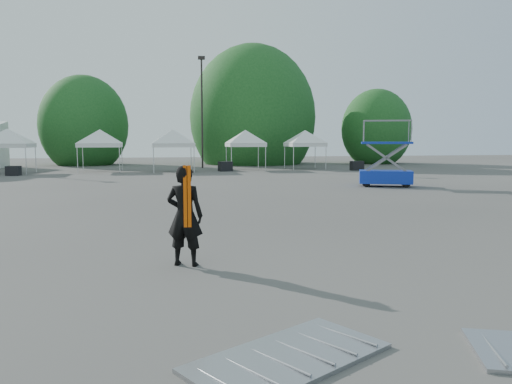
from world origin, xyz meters
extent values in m
plane|color=#474442|center=(0.00, 0.00, 0.00)|extent=(120.00, 120.00, 0.00)
cylinder|color=black|center=(3.00, 32.00, 4.75)|extent=(0.16, 0.16, 9.50)
cube|color=black|center=(3.00, 32.00, 9.65)|extent=(0.60, 0.25, 0.30)
cylinder|color=#382314|center=(-8.00, 40.00, 1.14)|extent=(0.36, 0.36, 2.27)
ellipsoid|color=#194D1B|center=(-8.00, 40.00, 3.94)|extent=(4.16, 4.16, 4.78)
cylinder|color=#382314|center=(9.00, 39.00, 1.40)|extent=(0.36, 0.36, 2.80)
ellipsoid|color=#194D1B|center=(9.00, 39.00, 4.85)|extent=(5.12, 5.12, 5.89)
cylinder|color=#382314|center=(22.00, 37.00, 1.05)|extent=(0.36, 0.36, 2.10)
ellipsoid|color=#194D1B|center=(22.00, 37.00, 3.64)|extent=(3.84, 3.84, 4.42)
cylinder|color=silver|center=(-10.33, 25.98, 1.00)|extent=(0.06, 0.06, 2.00)
cylinder|color=silver|center=(-10.33, 29.11, 1.00)|extent=(0.06, 0.06, 2.00)
cube|color=white|center=(-11.90, 27.55, 2.08)|extent=(3.33, 3.33, 0.30)
pyramid|color=white|center=(-11.90, 27.55, 3.33)|extent=(4.71, 4.71, 1.10)
cylinder|color=silver|center=(-6.96, 27.11, 1.00)|extent=(0.06, 0.06, 2.00)
cylinder|color=silver|center=(-3.87, 27.11, 1.00)|extent=(0.06, 0.06, 2.00)
cylinder|color=silver|center=(-6.96, 30.20, 1.00)|extent=(0.06, 0.06, 2.00)
cylinder|color=silver|center=(-3.87, 30.20, 1.00)|extent=(0.06, 0.06, 2.00)
cube|color=white|center=(-5.41, 28.66, 2.08)|extent=(3.29, 3.29, 0.30)
pyramid|color=white|center=(-5.41, 28.66, 3.33)|extent=(4.65, 4.65, 1.10)
cylinder|color=silver|center=(-1.31, 25.84, 1.00)|extent=(0.06, 0.06, 2.00)
cylinder|color=silver|center=(1.74, 25.84, 1.00)|extent=(0.06, 0.06, 2.00)
cylinder|color=silver|center=(-1.31, 28.89, 1.00)|extent=(0.06, 0.06, 2.00)
cylinder|color=silver|center=(1.74, 28.89, 1.00)|extent=(0.06, 0.06, 2.00)
cube|color=white|center=(0.22, 27.36, 2.08)|extent=(3.25, 3.25, 0.30)
pyramid|color=white|center=(0.22, 27.36, 3.33)|extent=(4.60, 4.60, 1.10)
cylinder|color=silver|center=(4.84, 27.09, 1.00)|extent=(0.06, 0.06, 2.00)
cylinder|color=silver|center=(7.66, 27.09, 1.00)|extent=(0.06, 0.06, 2.00)
cylinder|color=silver|center=(4.84, 29.92, 1.00)|extent=(0.06, 0.06, 2.00)
cylinder|color=silver|center=(7.66, 29.92, 1.00)|extent=(0.06, 0.06, 2.00)
cube|color=white|center=(6.25, 28.50, 2.08)|extent=(3.03, 3.03, 0.30)
pyramid|color=white|center=(6.25, 28.50, 3.33)|extent=(4.28, 4.28, 1.10)
cylinder|color=silver|center=(10.05, 27.17, 1.00)|extent=(0.06, 0.06, 2.00)
cylinder|color=silver|center=(12.88, 27.17, 1.00)|extent=(0.06, 0.06, 2.00)
cylinder|color=silver|center=(10.05, 29.99, 1.00)|extent=(0.06, 0.06, 2.00)
cylinder|color=silver|center=(12.88, 29.99, 1.00)|extent=(0.06, 0.06, 2.00)
cube|color=white|center=(11.46, 28.58, 2.08)|extent=(3.02, 3.02, 0.30)
pyramid|color=white|center=(11.46, 28.58, 3.33)|extent=(4.28, 4.28, 1.10)
imported|color=black|center=(-0.83, -2.72, 1.01)|extent=(0.86, 0.72, 2.02)
cube|color=#E75004|center=(-0.83, -2.92, 1.41)|extent=(0.16, 0.03, 1.21)
cube|color=#0C209C|center=(10.90, 12.24, 0.52)|extent=(3.07, 2.32, 0.69)
cube|color=#0C209C|center=(10.90, 12.24, 2.35)|extent=(2.94, 2.22, 0.11)
cylinder|color=black|center=(9.73, 12.10, 0.21)|extent=(0.45, 0.32, 0.41)
cylinder|color=black|center=(11.64, 11.31, 0.21)|extent=(0.45, 0.32, 0.41)
cylinder|color=black|center=(10.17, 13.16, 0.21)|extent=(0.45, 0.32, 0.41)
cylinder|color=black|center=(12.08, 12.37, 0.21)|extent=(0.45, 0.32, 0.41)
cube|color=#94969B|center=(0.03, -7.32, 0.03)|extent=(2.64, 2.18, 0.05)
cube|color=black|center=(-10.97, 25.06, 0.34)|extent=(0.98, 0.82, 0.68)
cube|color=black|center=(4.32, 26.98, 0.39)|extent=(1.16, 0.99, 0.78)
cube|color=black|center=(15.09, 25.82, 0.38)|extent=(1.01, 0.79, 0.77)
camera|label=1|loc=(-1.46, -12.62, 2.52)|focal=35.00mm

